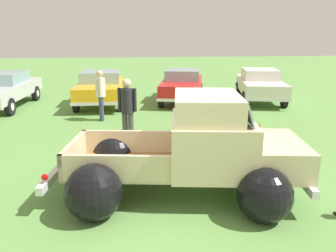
# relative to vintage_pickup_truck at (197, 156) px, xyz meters

# --- Properties ---
(ground_plane) EXTENTS (80.00, 80.00, 0.00)m
(ground_plane) POSITION_rel_vintage_pickup_truck_xyz_m (-0.38, 0.06, -0.76)
(ground_plane) COLOR #609347
(vintage_pickup_truck) EXTENTS (4.85, 3.29, 1.96)m
(vintage_pickup_truck) POSITION_rel_vintage_pickup_truck_xyz_m (0.00, 0.00, 0.00)
(vintage_pickup_truck) COLOR black
(vintage_pickup_truck) RESTS_ON ground
(show_car_0) EXTENTS (2.14, 4.81, 1.43)m
(show_car_0) POSITION_rel_vintage_pickup_truck_xyz_m (-6.40, 8.69, 0.03)
(show_car_0) COLOR black
(show_car_0) RESTS_ON ground
(show_car_1) EXTENTS (2.02, 4.22, 1.43)m
(show_car_1) POSITION_rel_vintage_pickup_truck_xyz_m (-2.37, 8.75, 0.03)
(show_car_1) COLOR black
(show_car_1) RESTS_ON ground
(show_car_2) EXTENTS (2.68, 4.51, 1.43)m
(show_car_2) POSITION_rel_vintage_pickup_truck_xyz_m (1.22, 9.02, 0.02)
(show_car_2) COLOR black
(show_car_2) RESTS_ON ground
(show_car_3) EXTENTS (2.72, 4.65, 1.43)m
(show_car_3) POSITION_rel_vintage_pickup_truck_xyz_m (4.76, 8.75, 0.02)
(show_car_3) COLOR black
(show_car_3) RESTS_ON ground
(spectator_0) EXTENTS (0.34, 0.53, 1.77)m
(spectator_0) POSITION_rel_vintage_pickup_truck_xyz_m (-2.18, 5.92, 0.26)
(spectator_0) COLOR navy
(spectator_0) RESTS_ON ground
(spectator_1) EXTENTS (0.53, 0.43, 1.82)m
(spectator_1) POSITION_rel_vintage_pickup_truck_xyz_m (-1.27, 3.13, 0.29)
(spectator_1) COLOR #4C4742
(spectator_1) RESTS_ON ground
(lane_cone_0) EXTENTS (0.36, 0.36, 0.63)m
(lane_cone_0) POSITION_rel_vintage_pickup_truck_xyz_m (2.34, 2.70, -0.45)
(lane_cone_0) COLOR black
(lane_cone_0) RESTS_ON ground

